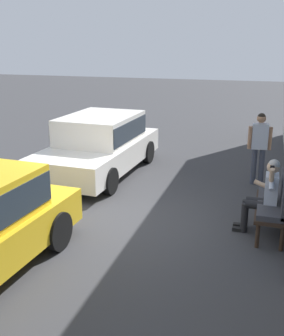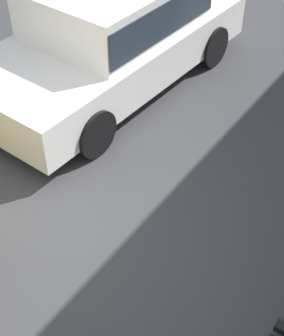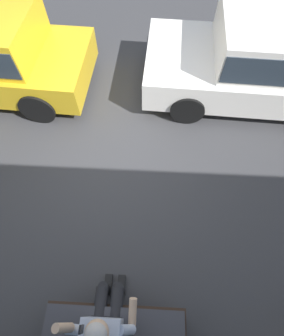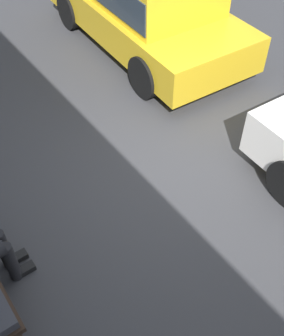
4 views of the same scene
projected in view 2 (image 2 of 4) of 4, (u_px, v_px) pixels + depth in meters
The scene contains 2 objects.
ground_plane at pixel (61, 250), 5.25m from camera, with size 60.00×60.00×0.00m, color #38383A.
parked_car_near at pixel (112, 30), 7.10m from camera, with size 4.42×2.14×1.50m.
Camera 2 is at (2.26, 2.60, 4.13)m, focal length 55.00 mm.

